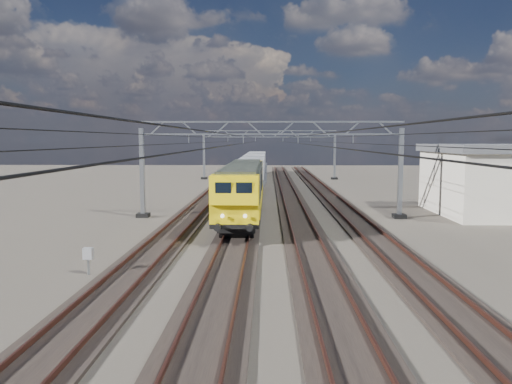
{
  "coord_description": "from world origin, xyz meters",
  "views": [
    {
      "loc": [
        -0.22,
        -32.58,
        5.76
      ],
      "look_at": [
        -0.96,
        -0.66,
        2.4
      ],
      "focal_mm": 35.0,
      "sensor_mm": 36.0,
      "label": 1
    }
  ],
  "objects_px": {
    "hopper_wagon_lead": "(251,172)",
    "hopper_wagon_third": "(257,161)",
    "trackside_cabinet": "(88,254)",
    "catenary_gantry_far": "(269,152)",
    "locomotive": "(243,187)",
    "hopper_wagon_mid": "(255,166)",
    "catenary_gantry_mid": "(271,165)"
  },
  "relations": [
    {
      "from": "catenary_gantry_far",
      "to": "hopper_wagon_lead",
      "type": "bearing_deg",
      "value": -96.11
    },
    {
      "from": "locomotive",
      "to": "hopper_wagon_lead",
      "type": "distance_m",
      "value": 17.7
    },
    {
      "from": "locomotive",
      "to": "hopper_wagon_third",
      "type": "relative_size",
      "value": 1.62
    },
    {
      "from": "catenary_gantry_far",
      "to": "hopper_wagon_third",
      "type": "bearing_deg",
      "value": 101.65
    },
    {
      "from": "hopper_wagon_mid",
      "to": "hopper_wagon_third",
      "type": "relative_size",
      "value": 1.0
    },
    {
      "from": "hopper_wagon_third",
      "to": "trackside_cabinet",
      "type": "xyz_separation_m",
      "value": [
        -5.87,
        -61.6,
        -1.35
      ]
    },
    {
      "from": "catenary_gantry_far",
      "to": "trackside_cabinet",
      "type": "bearing_deg",
      "value": -98.62
    },
    {
      "from": "trackside_cabinet",
      "to": "hopper_wagon_third",
      "type": "bearing_deg",
      "value": 82.84
    },
    {
      "from": "catenary_gantry_far",
      "to": "hopper_wagon_mid",
      "type": "relative_size",
      "value": 1.53
    },
    {
      "from": "trackside_cabinet",
      "to": "catenary_gantry_far",
      "type": "bearing_deg",
      "value": 79.66
    },
    {
      "from": "catenary_gantry_mid",
      "to": "hopper_wagon_third",
      "type": "xyz_separation_m",
      "value": [
        -2.0,
        45.7,
        -1.67
      ]
    },
    {
      "from": "locomotive",
      "to": "trackside_cabinet",
      "type": "relative_size",
      "value": 18.03
    },
    {
      "from": "hopper_wagon_third",
      "to": "trackside_cabinet",
      "type": "relative_size",
      "value": 11.11
    },
    {
      "from": "hopper_wagon_third",
      "to": "hopper_wagon_mid",
      "type": "bearing_deg",
      "value": -90.0
    },
    {
      "from": "hopper_wagon_mid",
      "to": "hopper_wagon_third",
      "type": "height_order",
      "value": "same"
    },
    {
      "from": "catenary_gantry_mid",
      "to": "hopper_wagon_lead",
      "type": "relative_size",
      "value": 1.53
    },
    {
      "from": "trackside_cabinet",
      "to": "hopper_wagon_lead",
      "type": "bearing_deg",
      "value": 78.25
    },
    {
      "from": "hopper_wagon_third",
      "to": "catenary_gantry_mid",
      "type": "bearing_deg",
      "value": -87.49
    },
    {
      "from": "catenary_gantry_mid",
      "to": "trackside_cabinet",
      "type": "bearing_deg",
      "value": -116.34
    },
    {
      "from": "catenary_gantry_mid",
      "to": "catenary_gantry_far",
      "type": "relative_size",
      "value": 1.0
    },
    {
      "from": "catenary_gantry_far",
      "to": "hopper_wagon_mid",
      "type": "height_order",
      "value": "catenary_gantry_far"
    },
    {
      "from": "locomotive",
      "to": "hopper_wagon_lead",
      "type": "xyz_separation_m",
      "value": [
        -0.0,
        17.7,
        -0.09
      ]
    },
    {
      "from": "catenary_gantry_mid",
      "to": "hopper_wagon_mid",
      "type": "xyz_separation_m",
      "value": [
        -2.0,
        31.5,
        -1.67
      ]
    },
    {
      "from": "catenary_gantry_far",
      "to": "trackside_cabinet",
      "type": "distance_m",
      "value": 52.58
    },
    {
      "from": "catenary_gantry_mid",
      "to": "locomotive",
      "type": "distance_m",
      "value": 2.58
    },
    {
      "from": "catenary_gantry_far",
      "to": "trackside_cabinet",
      "type": "xyz_separation_m",
      "value": [
        -7.87,
        -51.9,
        -3.02
      ]
    },
    {
      "from": "hopper_wagon_lead",
      "to": "hopper_wagon_third",
      "type": "distance_m",
      "value": 28.4
    },
    {
      "from": "locomotive",
      "to": "hopper_wagon_mid",
      "type": "distance_m",
      "value": 31.9
    },
    {
      "from": "catenary_gantry_far",
      "to": "locomotive",
      "type": "bearing_deg",
      "value": -93.15
    },
    {
      "from": "locomotive",
      "to": "hopper_wagon_mid",
      "type": "height_order",
      "value": "locomotive"
    },
    {
      "from": "hopper_wagon_lead",
      "to": "trackside_cabinet",
      "type": "distance_m",
      "value": 33.74
    },
    {
      "from": "catenary_gantry_mid",
      "to": "hopper_wagon_mid",
      "type": "relative_size",
      "value": 1.53
    }
  ]
}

